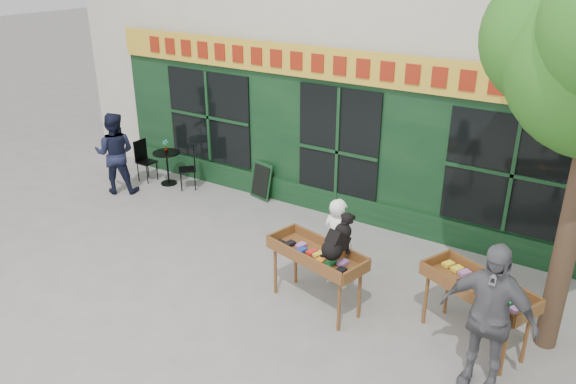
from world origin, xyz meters
name	(u,v)px	position (x,y,z in m)	size (l,w,h in m)	color
ground	(271,265)	(0.00, 0.00, 0.00)	(80.00, 80.00, 0.00)	slate
book_cart_center	(316,257)	(1.21, -0.60, 0.82)	(1.60, 0.95, 0.99)	brown
dog	(337,236)	(1.56, -0.65, 1.29)	(0.34, 0.60, 0.60)	black
woman	(337,243)	(1.21, 0.05, 0.75)	(0.55, 0.36, 1.50)	white
book_cart_right	(478,290)	(3.43, -0.22, 0.82)	(1.62, 1.17, 0.99)	brown
man_right	(488,317)	(3.73, -0.97, 0.98)	(1.14, 0.48, 1.95)	#55555A
bistro_table	(167,161)	(-3.98, 1.70, 0.54)	(0.60, 0.60, 0.76)	black
bistro_chair_left	(143,157)	(-4.62, 1.61, 0.56)	(0.38, 0.37, 0.95)	black
bistro_chair_right	(191,165)	(-3.37, 1.82, 0.56)	(0.51, 0.51, 0.95)	black
potted_plant	(166,146)	(-3.98, 1.70, 0.91)	(0.15, 0.10, 0.29)	gray
man_left	(115,153)	(-4.60, 0.80, 0.89)	(0.87, 0.68, 1.79)	black
chalkboard	(261,181)	(-1.74, 2.19, 0.40)	(0.59, 0.31, 0.79)	black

